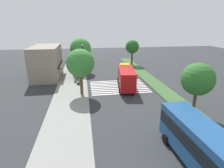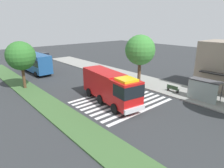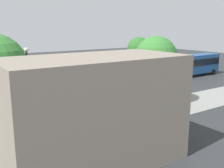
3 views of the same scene
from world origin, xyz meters
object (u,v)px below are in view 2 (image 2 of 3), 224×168
object	(u,v)px
fire_truck	(111,86)
sidewalk_tree_far_west	(140,50)
parked_car_west	(45,56)
median_tree_far_west	(21,56)
bus_stop_shelter	(204,86)
transit_bus	(34,61)
bench_near_shelter	(173,89)

from	to	relation	value
fire_truck	sidewalk_tree_far_west	size ratio (longest dim) A/B	1.31
fire_truck	parked_car_west	xyz separation A→B (m)	(-33.08, 5.76, -1.15)
fire_truck	sidewalk_tree_far_west	distance (m)	9.00
median_tree_far_west	bus_stop_shelter	bearing A→B (deg)	37.61
sidewalk_tree_far_west	transit_bus	bearing A→B (deg)	-152.72
parked_car_west	bus_stop_shelter	distance (m)	39.98
transit_bus	bench_near_shelter	distance (m)	25.55
parked_car_west	bench_near_shelter	bearing A→B (deg)	1.99
transit_bus	parked_car_west	bearing A→B (deg)	-31.00
sidewalk_tree_far_west	median_tree_far_west	xyz separation A→B (m)	(-9.30, -13.91, -0.51)
bus_stop_shelter	median_tree_far_west	distance (m)	23.95
transit_bus	bench_near_shelter	size ratio (longest dim) A/B	6.46
fire_truck	transit_bus	bearing A→B (deg)	-168.33
fire_truck	bus_stop_shelter	xyz separation A→B (m)	(6.79, 8.57, -0.16)
sidewalk_tree_far_west	median_tree_far_west	size ratio (longest dim) A/B	1.11
transit_bus	bus_stop_shelter	xyz separation A→B (m)	(27.52, 9.88, -0.27)
parked_car_west	transit_bus	bearing A→B (deg)	-32.25
bench_near_shelter	bus_stop_shelter	bearing A→B (deg)	0.27
bench_near_shelter	sidewalk_tree_far_west	world-z (taller)	sidewalk_tree_far_west
parked_car_west	fire_truck	bearing A→B (deg)	-12.33
bench_near_shelter	sidewalk_tree_far_west	distance (m)	7.24
bench_near_shelter	median_tree_far_west	bearing A→B (deg)	-135.67
fire_truck	bus_stop_shelter	size ratio (longest dim) A/B	2.73
parked_car_west	sidewalk_tree_far_west	world-z (taller)	sidewalk_tree_far_west
bus_stop_shelter	parked_car_west	bearing A→B (deg)	-175.98
sidewalk_tree_far_west	fire_truck	bearing A→B (deg)	-70.99
bus_stop_shelter	transit_bus	bearing A→B (deg)	-160.26
fire_truck	bus_stop_shelter	world-z (taller)	fire_truck
median_tree_far_west	transit_bus	bearing A→B (deg)	151.88
bus_stop_shelter	bench_near_shelter	world-z (taller)	bus_stop_shelter
bus_stop_shelter	median_tree_far_west	bearing A→B (deg)	-142.39
median_tree_far_west	parked_car_west	bearing A→B (deg)	150.89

